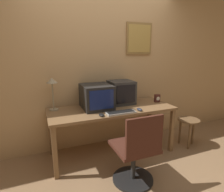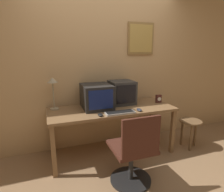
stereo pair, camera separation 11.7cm
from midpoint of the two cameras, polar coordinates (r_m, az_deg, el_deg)
ground_plane at (r=2.45m, az=9.29°, el=-26.29°), size 14.00×14.00×0.00m
wall_back at (r=3.09m, az=-1.49°, el=8.71°), size 8.00×0.08×2.60m
desk at (r=2.83m, az=1.19°, el=-5.10°), size 1.86×0.72×0.73m
monitor_left at (r=2.78m, az=-3.51°, el=-0.12°), size 0.42×0.48×0.35m
monitor_right at (r=3.00m, az=4.14°, el=1.10°), size 0.38×0.36×0.37m
keyboard_main at (r=2.57m, az=3.77°, el=-5.05°), size 0.41×0.15×0.03m
mouse_near_keyboard at (r=2.70m, az=9.55°, el=-4.18°), size 0.06×0.12×0.04m
mouse_far_corner at (r=2.46m, az=-2.21°, el=-5.76°), size 0.06×0.11×0.03m
desk_clock at (r=3.19m, az=15.01°, el=-0.81°), size 0.09×0.05×0.13m
desk_lamp at (r=2.77m, az=-16.48°, el=3.19°), size 0.15×0.15×0.46m
office_chair at (r=2.31m, az=8.12°, el=-17.28°), size 0.51×0.51×0.90m
side_stool at (r=3.37m, az=23.62°, el=-8.56°), size 0.35×0.35×0.47m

